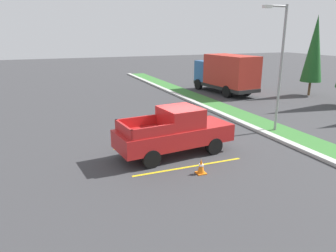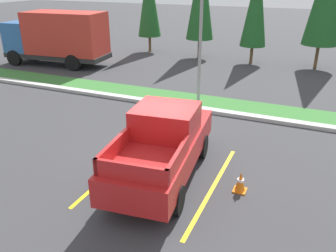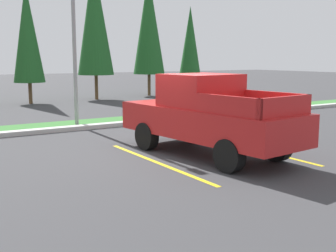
# 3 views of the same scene
# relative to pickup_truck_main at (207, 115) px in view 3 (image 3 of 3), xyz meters

# --- Properties ---
(ground_plane) EXTENTS (120.00, 120.00, 0.00)m
(ground_plane) POSITION_rel_pickup_truck_main_xyz_m (-0.53, 0.61, -1.04)
(ground_plane) COLOR #38383A
(parking_line_near) EXTENTS (0.12, 4.80, 0.01)m
(parking_line_near) POSITION_rel_pickup_truck_main_xyz_m (-1.54, -0.05, -1.04)
(parking_line_near) COLOR yellow
(parking_line_near) RESTS_ON ground
(parking_line_far) EXTENTS (0.12, 4.80, 0.01)m
(parking_line_far) POSITION_rel_pickup_truck_main_xyz_m (1.56, -0.05, -1.04)
(parking_line_far) COLOR yellow
(parking_line_far) RESTS_ON ground
(curb_strip) EXTENTS (56.00, 0.40, 0.15)m
(curb_strip) POSITION_rel_pickup_truck_main_xyz_m (-0.53, 5.61, -0.97)
(curb_strip) COLOR #B2B2AD
(curb_strip) RESTS_ON ground
(grass_median) EXTENTS (56.00, 1.80, 0.06)m
(grass_median) POSITION_rel_pickup_truck_main_xyz_m (-0.53, 6.71, -1.01)
(grass_median) COLOR #387533
(grass_median) RESTS_ON ground
(pickup_truck_main) EXTENTS (2.48, 5.41, 2.10)m
(pickup_truck_main) POSITION_rel_pickup_truck_main_xyz_m (0.00, 0.00, 0.00)
(pickup_truck_main) COLOR black
(pickup_truck_main) RESTS_ON ground
(street_light) EXTENTS (0.24, 1.49, 6.59)m
(street_light) POSITION_rel_pickup_truck_main_xyz_m (-1.13, 6.35, 2.80)
(street_light) COLOR gray
(street_light) RESTS_ON ground
(cypress_tree_center) EXTENTS (1.70, 1.70, 6.53)m
(cypress_tree_center) POSITION_rel_pickup_truck_main_xyz_m (-0.45, 15.52, 2.80)
(cypress_tree_center) COLOR brown
(cypress_tree_center) RESTS_ON ground
(cypress_tree_right_inner) EXTENTS (2.16, 2.16, 8.33)m
(cypress_tree_right_inner) POSITION_rel_pickup_truck_main_xyz_m (3.61, 15.81, 3.86)
(cypress_tree_right_inner) COLOR brown
(cypress_tree_right_inner) RESTS_ON ground
(cypress_tree_rightmost) EXTENTS (2.09, 2.09, 8.04)m
(cypress_tree_rightmost) POSITION_rel_pickup_truck_main_xyz_m (7.69, 16.50, 3.70)
(cypress_tree_rightmost) COLOR brown
(cypress_tree_rightmost) RESTS_ON ground
(cypress_tree_far_right) EXTENTS (1.58, 1.58, 6.06)m
(cypress_tree_far_right) POSITION_rel_pickup_truck_main_xyz_m (10.98, 16.43, 2.52)
(cypress_tree_far_right) COLOR brown
(cypress_tree_far_right) RESTS_ON ground
(traffic_cone) EXTENTS (0.36, 0.36, 0.60)m
(traffic_cone) POSITION_rel_pickup_truck_main_xyz_m (2.29, 0.10, -0.75)
(traffic_cone) COLOR orange
(traffic_cone) RESTS_ON ground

